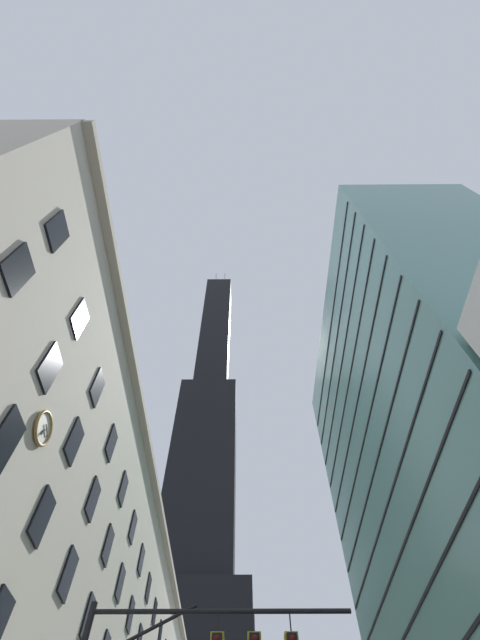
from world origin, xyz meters
TOP-DOWN VIEW (x-y plane):
  - dark_skyscraper at (-13.68, 96.58)m, footprint 27.23×27.23m
  - glass_office_midrise at (19.17, 25.54)m, footprint 16.45×39.78m

SIDE VIEW (x-z plane):
  - glass_office_midrise at x=19.17m, z-range 0.00..58.05m
  - dark_skyscraper at x=-13.68m, z-range -41.62..173.15m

